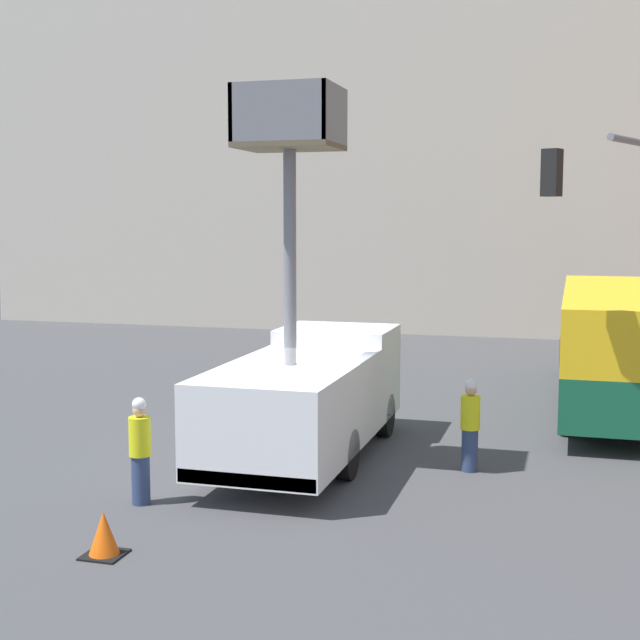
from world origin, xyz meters
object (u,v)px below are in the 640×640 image
road_worker_directing (470,425)px  utility_truck (308,389)px  road_worker_near_truck (140,451)px  traffic_cone_near_truck (104,535)px  city_bus (614,337)px

road_worker_directing → utility_truck: bearing=139.5°
road_worker_near_truck → traffic_cone_near_truck: road_worker_near_truck is taller
city_bus → road_worker_directing: 7.88m
utility_truck → city_bus: bearing=49.5°
city_bus → traffic_cone_near_truck: 15.30m
road_worker_directing → traffic_cone_near_truck: size_ratio=2.74×
road_worker_near_truck → traffic_cone_near_truck: bearing=-176.7°
traffic_cone_near_truck → road_worker_directing: bearing=51.9°
utility_truck → road_worker_near_truck: 4.11m
road_worker_near_truck → traffic_cone_near_truck: (0.60, -2.33, -0.63)m
city_bus → traffic_cone_near_truck: (-7.58, -13.21, -1.51)m
utility_truck → road_worker_directing: utility_truck is taller
utility_truck → traffic_cone_near_truck: bearing=-102.9°
city_bus → road_worker_directing: size_ratio=6.21×
road_worker_near_truck → road_worker_directing: (5.26, 3.62, -0.03)m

